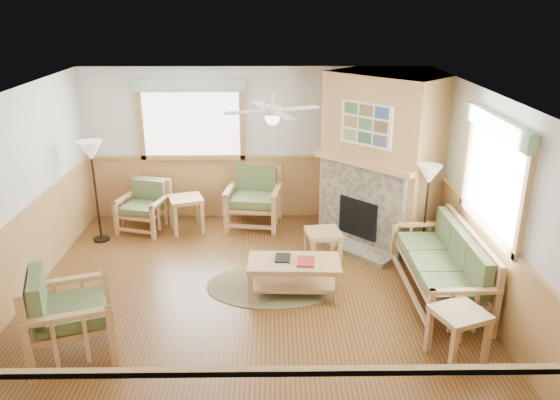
{
  "coord_description": "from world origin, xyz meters",
  "views": [
    {
      "loc": [
        0.3,
        -6.37,
        3.77
      ],
      "look_at": [
        0.4,
        0.7,
        1.15
      ],
      "focal_mm": 35.0,
      "sensor_mm": 36.0,
      "label": 1
    }
  ],
  "objects_px": {
    "coffee_table": "(294,277)",
    "floor_lamp_right": "(425,215)",
    "armchair_left": "(69,311)",
    "footstool": "(323,244)",
    "floor_lamp_left": "(96,192)",
    "armchair_back_right": "(254,198)",
    "end_table_chairs": "(187,214)",
    "sofa": "(439,264)",
    "end_table_sofa": "(457,334)",
    "armchair_back_left": "(144,207)"
  },
  "relations": [
    {
      "from": "armchair_back_right",
      "to": "end_table_chairs",
      "type": "distance_m",
      "value": 1.18
    },
    {
      "from": "armchair_left",
      "to": "floor_lamp_left",
      "type": "relative_size",
      "value": 0.6
    },
    {
      "from": "end_table_chairs",
      "to": "end_table_sofa",
      "type": "bearing_deg",
      "value": -45.88
    },
    {
      "from": "armchair_back_right",
      "to": "end_table_chairs",
      "type": "height_order",
      "value": "armchair_back_right"
    },
    {
      "from": "armchair_left",
      "to": "end_table_sofa",
      "type": "relative_size",
      "value": 1.72
    },
    {
      "from": "armchair_back_left",
      "to": "armchair_back_right",
      "type": "xyz_separation_m",
      "value": [
        1.88,
        0.17,
        0.08
      ]
    },
    {
      "from": "armchair_left",
      "to": "footstool",
      "type": "relative_size",
      "value": 2.01
    },
    {
      "from": "coffee_table",
      "to": "floor_lamp_right",
      "type": "bearing_deg",
      "value": 26.97
    },
    {
      "from": "floor_lamp_left",
      "to": "floor_lamp_right",
      "type": "distance_m",
      "value": 5.18
    },
    {
      "from": "armchair_back_left",
      "to": "floor_lamp_left",
      "type": "relative_size",
      "value": 0.49
    },
    {
      "from": "coffee_table",
      "to": "armchair_back_right",
      "type": "bearing_deg",
      "value": 106.45
    },
    {
      "from": "coffee_table",
      "to": "floor_lamp_left",
      "type": "distance_m",
      "value": 3.66
    },
    {
      "from": "footstool",
      "to": "floor_lamp_left",
      "type": "relative_size",
      "value": 0.3
    },
    {
      "from": "armchair_back_right",
      "to": "floor_lamp_left",
      "type": "distance_m",
      "value": 2.61
    },
    {
      "from": "sofa",
      "to": "floor_lamp_right",
      "type": "distance_m",
      "value": 1.04
    },
    {
      "from": "armchair_back_left",
      "to": "armchair_back_right",
      "type": "distance_m",
      "value": 1.89
    },
    {
      "from": "coffee_table",
      "to": "floor_lamp_right",
      "type": "xyz_separation_m",
      "value": [
        1.97,
        0.91,
        0.53
      ]
    },
    {
      "from": "sofa",
      "to": "floor_lamp_right",
      "type": "bearing_deg",
      "value": 176.86
    },
    {
      "from": "armchair_back_left",
      "to": "end_table_chairs",
      "type": "relative_size",
      "value": 1.39
    },
    {
      "from": "sofa",
      "to": "armchair_left",
      "type": "distance_m",
      "value": 4.62
    },
    {
      "from": "sofa",
      "to": "armchair_left",
      "type": "height_order",
      "value": "armchair_left"
    },
    {
      "from": "sofa",
      "to": "armchair_back_right",
      "type": "height_order",
      "value": "armchair_back_right"
    },
    {
      "from": "armchair_back_left",
      "to": "end_table_chairs",
      "type": "distance_m",
      "value": 0.75
    },
    {
      "from": "floor_lamp_right",
      "to": "footstool",
      "type": "bearing_deg",
      "value": 172.7
    },
    {
      "from": "footstool",
      "to": "floor_lamp_right",
      "type": "bearing_deg",
      "value": -7.3
    },
    {
      "from": "armchair_left",
      "to": "floor_lamp_left",
      "type": "height_order",
      "value": "floor_lamp_left"
    },
    {
      "from": "armchair_back_left",
      "to": "armchair_back_right",
      "type": "bearing_deg",
      "value": 21.22
    },
    {
      "from": "armchair_back_left",
      "to": "armchair_left",
      "type": "bearing_deg",
      "value": -74.78
    },
    {
      "from": "end_table_sofa",
      "to": "floor_lamp_right",
      "type": "height_order",
      "value": "floor_lamp_right"
    },
    {
      "from": "end_table_sofa",
      "to": "armchair_left",
      "type": "bearing_deg",
      "value": 177.49
    },
    {
      "from": "sofa",
      "to": "armchair_back_left",
      "type": "relative_size",
      "value": 2.44
    },
    {
      "from": "coffee_table",
      "to": "footstool",
      "type": "distance_m",
      "value": 1.21
    },
    {
      "from": "coffee_table",
      "to": "end_table_sofa",
      "type": "distance_m",
      "value": 2.26
    },
    {
      "from": "end_table_chairs",
      "to": "floor_lamp_left",
      "type": "xyz_separation_m",
      "value": [
        -1.37,
        -0.4,
        0.55
      ]
    },
    {
      "from": "coffee_table",
      "to": "end_table_chairs",
      "type": "xyz_separation_m",
      "value": [
        -1.76,
        2.19,
        0.06
      ]
    },
    {
      "from": "armchair_back_left",
      "to": "floor_lamp_right",
      "type": "xyz_separation_m",
      "value": [
        4.47,
        -1.33,
        0.35
      ]
    },
    {
      "from": "footstool",
      "to": "floor_lamp_right",
      "type": "height_order",
      "value": "floor_lamp_right"
    },
    {
      "from": "armchair_left",
      "to": "floor_lamp_right",
      "type": "height_order",
      "value": "floor_lamp_right"
    },
    {
      "from": "end_table_chairs",
      "to": "end_table_sofa",
      "type": "relative_size",
      "value": 1.02
    },
    {
      "from": "sofa",
      "to": "armchair_back_right",
      "type": "relative_size",
      "value": 2.03
    },
    {
      "from": "sofa",
      "to": "coffee_table",
      "type": "xyz_separation_m",
      "value": [
        -1.92,
        0.08,
        -0.22
      ]
    },
    {
      "from": "footstool",
      "to": "armchair_back_right",
      "type": "bearing_deg",
      "value": 130.24
    },
    {
      "from": "armchair_back_right",
      "to": "coffee_table",
      "type": "distance_m",
      "value": 2.5
    },
    {
      "from": "end_table_sofa",
      "to": "floor_lamp_left",
      "type": "height_order",
      "value": "floor_lamp_left"
    },
    {
      "from": "armchair_left",
      "to": "armchair_back_right",
      "type": "bearing_deg",
      "value": -46.88
    },
    {
      "from": "armchair_left",
      "to": "end_table_sofa",
      "type": "bearing_deg",
      "value": -111.43
    },
    {
      "from": "sofa",
      "to": "coffee_table",
      "type": "distance_m",
      "value": 1.93
    },
    {
      "from": "footstool",
      "to": "floor_lamp_right",
      "type": "xyz_separation_m",
      "value": [
        1.48,
        -0.19,
        0.55
      ]
    },
    {
      "from": "end_table_sofa",
      "to": "footstool",
      "type": "relative_size",
      "value": 1.17
    },
    {
      "from": "sofa",
      "to": "footstool",
      "type": "distance_m",
      "value": 1.87
    }
  ]
}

